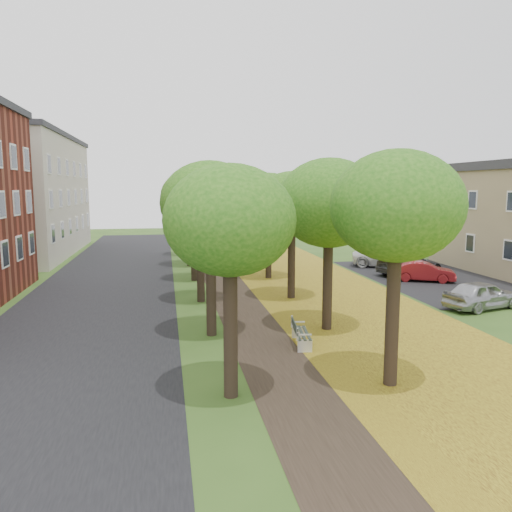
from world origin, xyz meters
name	(u,v)px	position (x,y,z in m)	size (l,w,h in m)	color
ground	(306,391)	(0.00, 0.00, 0.00)	(120.00, 120.00, 0.00)	#2D4C19
street_asphalt	(102,293)	(-7.50, 15.00, 0.00)	(8.00, 70.00, 0.01)	black
footpath	(235,288)	(0.00, 15.00, 0.00)	(3.20, 70.00, 0.01)	black
leaf_verge	(318,285)	(5.00, 15.00, 0.01)	(7.50, 70.00, 0.01)	gold
parking_lot	(438,278)	(13.50, 16.00, 0.00)	(9.00, 16.00, 0.01)	black
tree_row_west	(196,200)	(-2.20, 15.00, 5.16)	(3.91, 33.91, 6.86)	black
tree_row_east	(279,199)	(2.60, 15.00, 5.16)	(3.91, 33.91, 6.86)	black
building_cream	(11,195)	(-17.00, 33.00, 5.21)	(10.30, 20.30, 10.40)	beige
bench	(300,333)	(0.94, 4.12, 0.46)	(0.79, 1.93, 0.88)	#242D27
car_silver	(482,295)	(11.12, 8.00, 0.70)	(1.64, 4.09, 1.39)	#A8A8AD
car_red	(424,272)	(11.97, 15.12, 0.61)	(1.30, 3.73, 1.23)	maroon
car_grey	(410,264)	(12.25, 17.56, 0.72)	(2.01, 4.95, 1.44)	#35353A
car_white	(388,257)	(12.29, 20.99, 0.72)	(2.40, 5.20, 1.45)	silver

